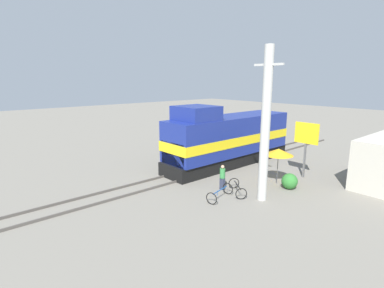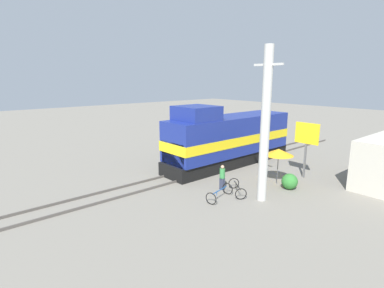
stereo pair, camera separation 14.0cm
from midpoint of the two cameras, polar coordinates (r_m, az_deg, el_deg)
name	(u,v)px [view 2 (the right image)]	position (r m, az deg, el deg)	size (l,w,h in m)	color
ground_plane	(209,169)	(23.28, 3.42, -4.83)	(120.00, 120.00, 0.00)	slate
rail_near	(203,166)	(23.76, 2.21, -4.28)	(0.08, 35.10, 0.15)	#4C4742
rail_far	(216,170)	(22.78, 4.68, -5.05)	(0.08, 35.10, 0.15)	#4C4742
locomotive	(227,139)	(24.15, 6.87, 0.89)	(3.00, 12.24, 4.97)	black
utility_pole	(265,125)	(16.96, 14.00, 3.45)	(1.80, 0.52, 8.63)	#B2B2AD
vendor_umbrella	(279,152)	(20.41, 16.36, -1.50)	(1.91, 1.91, 2.38)	#4C4C4C
billboard_sign	(307,137)	(22.15, 21.17, 1.16)	(1.73, 0.12, 3.91)	#595959
shrub_cluster	(290,181)	(20.06, 18.29, -6.80)	(1.01, 1.01, 1.01)	#2D722D
person_bystander	(222,177)	(18.99, 6.00, -6.18)	(0.34, 0.34, 1.59)	#2D3347
bicycle	(237,188)	(18.59, 8.81, -8.31)	(1.91, 1.64, 0.69)	black
bicycle_spare	(220,193)	(17.67, 5.51, -9.32)	(1.13, 2.04, 0.70)	black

